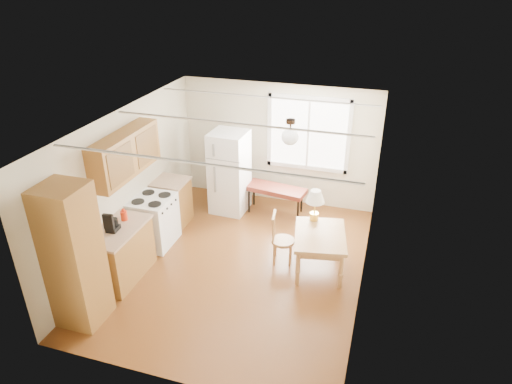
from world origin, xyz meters
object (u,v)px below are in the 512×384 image
at_px(dining_table, 320,240).
at_px(chair, 278,235).
at_px(refrigerator, 229,172).
at_px(bench, 276,190).

height_order(dining_table, chair, chair).
height_order(refrigerator, bench, refrigerator).
distance_m(bench, chair, 1.70).
xyz_separation_m(refrigerator, dining_table, (2.09, -1.49, -0.27)).
bearing_deg(dining_table, chair, 167.46).
distance_m(bench, dining_table, 2.03).
height_order(refrigerator, chair, refrigerator).
bearing_deg(refrigerator, dining_table, -32.96).
bearing_deg(bench, chair, -65.20).
bearing_deg(refrigerator, chair, -44.02).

